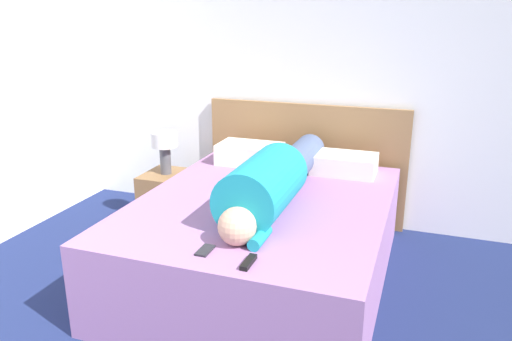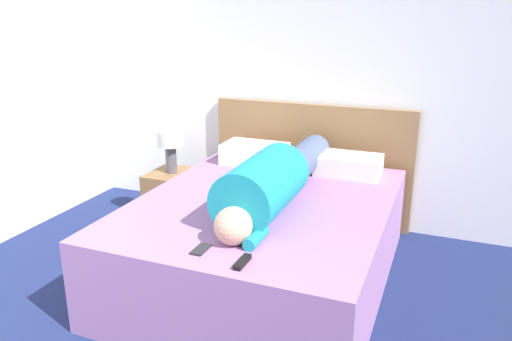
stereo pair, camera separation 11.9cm
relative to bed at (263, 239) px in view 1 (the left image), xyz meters
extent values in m
cube|color=white|center=(-0.19, 1.19, 1.01)|extent=(5.14, 0.06, 2.60)
cube|color=#936699|center=(0.00, 0.00, 0.00)|extent=(1.61, 2.04, 0.58)
cube|color=olive|center=(0.00, 1.12, 0.23)|extent=(1.73, 0.04, 1.03)
cube|color=brown|center=(-1.07, 0.59, -0.06)|extent=(0.37, 0.43, 0.47)
cylinder|color=#4C4C51|center=(-1.07, 0.59, 0.29)|extent=(0.09, 0.09, 0.24)
cylinder|color=silver|center=(-1.07, 0.59, 0.47)|extent=(0.22, 0.22, 0.12)
sphere|color=tan|center=(0.08, -0.68, 0.39)|extent=(0.21, 0.21, 0.21)
cylinder|color=teal|center=(0.08, -0.26, 0.48)|extent=(0.37, 0.72, 0.37)
cylinder|color=#47567A|center=(0.08, 0.54, 0.41)|extent=(0.24, 0.86, 0.24)
cylinder|color=teal|center=(0.19, -0.63, 0.32)|extent=(0.07, 0.22, 0.07)
cube|color=silver|center=(-0.38, 0.76, 0.37)|extent=(0.51, 0.32, 0.17)
cube|color=silver|center=(0.40, 0.76, 0.36)|extent=(0.48, 0.32, 0.15)
cube|color=black|center=(0.22, -0.87, 0.30)|extent=(0.04, 0.15, 0.02)
cube|color=black|center=(-0.05, -0.82, 0.29)|extent=(0.06, 0.13, 0.01)
camera|label=1|loc=(0.99, -2.95, 1.48)|focal=35.00mm
camera|label=2|loc=(1.10, -2.90, 1.48)|focal=35.00mm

